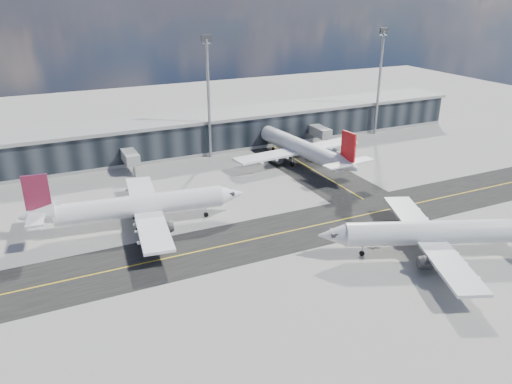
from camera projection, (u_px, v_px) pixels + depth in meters
ground at (311, 239)px, 83.06m from camera, size 300.00×300.00×0.00m
taxiway_lanes at (300, 210)px, 93.59m from camera, size 180.00×63.00×0.03m
terminal_concourse at (201, 134)px, 127.48m from camera, size 152.00×19.80×8.80m
floodlight_masts at (208, 94)px, 117.28m from camera, size 102.50×0.70×28.90m
airliner_af at (138, 206)px, 86.25m from camera, size 38.16×32.62×11.30m
airliner_redtail at (302, 148)px, 116.91m from camera, size 33.38×39.09×11.57m
airliner_near at (439, 233)px, 77.05m from camera, size 36.03×31.17×11.11m
baggage_tug at (375, 236)px, 82.12m from camera, size 3.07×2.34×1.74m
service_van at (309, 151)px, 125.03m from camera, size 3.97×5.72×1.45m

